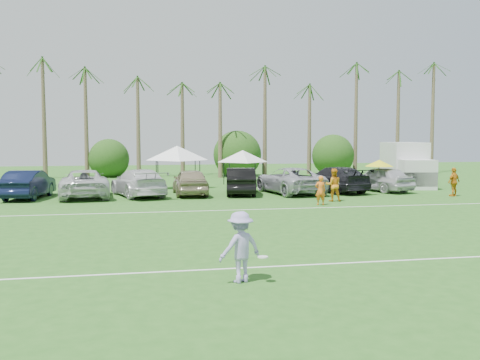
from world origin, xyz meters
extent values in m
plane|color=#295E1C|center=(0.00, 0.00, 0.00)|extent=(120.00, 120.00, 0.00)
cube|color=white|center=(0.00, 2.00, 0.01)|extent=(80.00, 0.10, 0.01)
cube|color=white|center=(0.00, 14.00, 0.01)|extent=(80.00, 0.10, 0.01)
cone|color=brown|center=(-12.00, 38.00, 5.00)|extent=(0.44, 0.44, 10.00)
cone|color=brown|center=(-8.00, 38.00, 5.50)|extent=(0.44, 0.44, 11.00)
cone|color=brown|center=(-4.00, 38.00, 4.00)|extent=(0.44, 0.44, 8.00)
cone|color=brown|center=(0.00, 38.00, 4.50)|extent=(0.44, 0.44, 9.00)
cone|color=brown|center=(4.00, 38.00, 5.00)|extent=(0.44, 0.44, 10.00)
cone|color=brown|center=(8.00, 38.00, 5.50)|extent=(0.44, 0.44, 11.00)
cone|color=brown|center=(13.00, 38.00, 4.00)|extent=(0.44, 0.44, 8.00)
cone|color=brown|center=(18.00, 38.00, 4.50)|extent=(0.44, 0.44, 9.00)
cone|color=brown|center=(23.00, 38.00, 5.00)|extent=(0.44, 0.44, 10.00)
cone|color=brown|center=(27.00, 38.00, 5.50)|extent=(0.44, 0.44, 11.00)
cylinder|color=brown|center=(-6.00, 39.00, 0.70)|extent=(0.30, 0.30, 1.40)
sphere|color=#1B4112|center=(-6.00, 39.00, 1.80)|extent=(4.00, 4.00, 4.00)
cylinder|color=brown|center=(6.00, 39.00, 0.70)|extent=(0.30, 0.30, 1.40)
sphere|color=#1B4112|center=(6.00, 39.00, 1.80)|extent=(4.00, 4.00, 4.00)
cylinder|color=brown|center=(16.00, 39.00, 0.70)|extent=(0.30, 0.30, 1.40)
sphere|color=#1B4112|center=(16.00, 39.00, 1.80)|extent=(4.00, 4.00, 4.00)
imported|color=orange|center=(6.36, 15.09, 0.81)|extent=(0.62, 0.43, 1.61)
imported|color=orange|center=(7.69, 16.61, 0.95)|extent=(1.04, 0.87, 1.90)
imported|color=orange|center=(16.12, 17.65, 0.91)|extent=(1.15, 0.82, 1.82)
cube|color=silver|center=(16.89, 25.57, 2.07)|extent=(3.36, 5.04, 2.52)
cube|color=silver|center=(16.28, 22.40, 1.06)|extent=(2.62, 2.22, 2.12)
cube|color=black|center=(16.13, 21.66, 0.76)|extent=(2.34, 0.74, 1.01)
cube|color=#E5590C|center=(18.14, 25.33, 1.61)|extent=(0.33, 1.59, 0.91)
cylinder|color=black|center=(15.32, 22.79, 0.45)|extent=(0.47, 0.95, 0.91)
cylinder|color=black|center=(17.30, 22.41, 0.45)|extent=(0.47, 0.95, 0.91)
cylinder|color=black|center=(16.13, 26.95, 0.45)|extent=(0.47, 0.95, 0.91)
cylinder|color=black|center=(18.11, 26.57, 0.45)|extent=(0.47, 0.95, 0.91)
cylinder|color=black|center=(-2.06, 24.56, 1.04)|extent=(0.06, 0.06, 2.07)
cylinder|color=black|center=(0.85, 24.56, 1.04)|extent=(0.06, 0.06, 2.07)
cylinder|color=black|center=(-2.06, 27.47, 1.04)|extent=(0.06, 0.06, 2.07)
cylinder|color=black|center=(0.85, 27.47, 1.04)|extent=(0.06, 0.06, 2.07)
pyramid|color=white|center=(-0.60, 26.02, 3.11)|extent=(4.48, 4.48, 1.04)
cylinder|color=black|center=(3.26, 26.27, 0.91)|extent=(0.06, 0.06, 1.82)
cylinder|color=black|center=(5.78, 26.27, 0.91)|extent=(0.06, 0.06, 1.82)
cylinder|color=black|center=(3.26, 28.79, 0.91)|extent=(0.06, 0.06, 1.82)
cylinder|color=black|center=(5.78, 28.79, 0.91)|extent=(0.06, 0.06, 1.82)
pyramid|color=white|center=(4.52, 27.53, 2.73)|extent=(3.93, 3.93, 0.91)
cylinder|color=black|center=(12.64, 20.99, 0.99)|extent=(0.05, 0.05, 1.97)
cone|color=yellow|center=(12.64, 20.99, 1.97)|extent=(1.97, 1.97, 0.45)
imported|color=#A598D8|center=(-0.98, 0.58, 0.92)|extent=(1.35, 1.05, 1.83)
cylinder|color=white|center=(-0.45, 0.34, 0.69)|extent=(0.27, 0.27, 0.03)
imported|color=black|center=(-9.99, 21.63, 0.86)|extent=(2.56, 5.45, 1.73)
imported|color=silver|center=(-6.71, 21.52, 0.86)|extent=(3.39, 6.44, 1.73)
imported|color=silver|center=(-3.42, 21.49, 0.86)|extent=(3.92, 6.38, 1.73)
imported|color=gray|center=(-0.13, 21.55, 0.86)|extent=(2.06, 5.08, 1.73)
imported|color=black|center=(3.16, 21.48, 0.86)|extent=(2.69, 5.47, 1.73)
imported|color=#ABACB3|center=(6.45, 21.35, 0.86)|extent=(3.84, 6.60, 1.73)
imported|color=black|center=(9.74, 21.70, 0.86)|extent=(3.65, 6.33, 1.73)
imported|color=silver|center=(13.03, 21.56, 0.86)|extent=(3.43, 5.44, 1.73)
camera|label=1|loc=(-3.59, -12.65, 3.72)|focal=40.00mm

